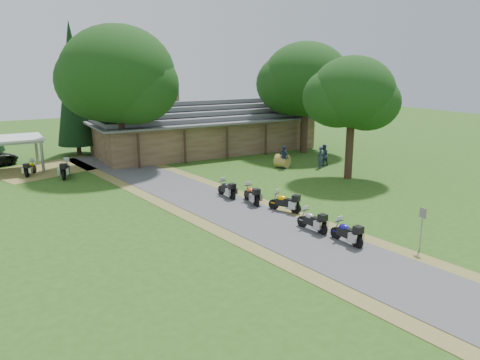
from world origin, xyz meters
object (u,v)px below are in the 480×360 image
carport (0,155)px  motorcycle_row_a (347,231)px  motorcycle_row_c (285,201)px  hay_bale (282,161)px  lodge (205,125)px  motorcycle_carport_b (66,168)px  motorcycle_row_b (312,220)px  motorcycle_row_d (252,194)px  motorcycle_carport_a (30,168)px  motorcycle_row_e (227,188)px

carport → motorcycle_row_a: size_ratio=3.52×
motorcycle_row_c → hay_bale: 11.62m
lodge → hay_bale: lodge is taller
lodge → motorcycle_carport_b: lodge is taller
motorcycle_row_b → motorcycle_row_c: bearing=-19.4°
motorcycle_row_d → motorcycle_carport_b: (-8.58, 12.35, 0.08)m
motorcycle_carport_a → motorcycle_carport_b: size_ratio=0.86×
hay_bale → lodge: bearing=102.6°
lodge → motorcycle_carport_a: 16.19m
motorcycle_row_c → motorcycle_row_d: bearing=-8.5°
motorcycle_carport_a → motorcycle_row_e: bearing=-113.9°
motorcycle_row_d → motorcycle_carport_b: 15.04m
motorcycle_row_c → lodge: bearing=-40.3°
carport → motorcycle_row_c: carport is taller
motorcycle_carport_b → motorcycle_row_d: bearing=-125.1°
carport → motorcycle_row_c: size_ratio=3.45×
carport → motorcycle_row_d: carport is taller
motorcycle_row_a → motorcycle_row_d: size_ratio=0.97×
motorcycle_row_d → motorcycle_row_b: bearing=-170.7°
lodge → motorcycle_row_e: size_ratio=12.53×
motorcycle_row_a → motorcycle_row_d: (-0.56, 7.73, 0.02)m
motorcycle_row_a → motorcycle_carport_b: (-9.14, 20.08, 0.09)m
carport → motorcycle_carport_b: bearing=-46.9°
motorcycle_row_a → motorcycle_row_b: 2.17m
motorcycle_row_c → carport: bearing=7.4°
motorcycle_row_a → motorcycle_row_d: 7.75m
carport → hay_bale: size_ratio=5.64×
motorcycle_row_c → motorcycle_row_d: 2.45m
motorcycle_row_d → motorcycle_carport_a: bearing=43.9°
motorcycle_carport_a → motorcycle_row_b: bearing=-124.1°
hay_bale → motorcycle_carport_a: bearing=158.6°
carport → motorcycle_carport_b: size_ratio=3.04×
motorcycle_row_d → hay_bale: 10.34m
lodge → motorcycle_row_e: (-5.75, -15.23, -1.87)m
carport → motorcycle_row_e: size_ratio=3.60×
motorcycle_row_a → motorcycle_row_c: bearing=-6.9°
motorcycle_row_c → motorcycle_carport_b: 17.41m
motorcycle_row_e → motorcycle_row_d: bearing=-164.3°
lodge → carport: lodge is taller
motorcycle_carport_b → hay_bale: size_ratio=1.85×
motorcycle_row_e → hay_bale: size_ratio=1.57×
motorcycle_carport_a → motorcycle_carport_b: bearing=-106.4°
carport → motorcycle_row_b: bearing=-60.4°
motorcycle_carport_a → motorcycle_carport_b: (2.19, -2.08, 0.10)m
carport → motorcycle_carport_a: bearing=-50.1°
motorcycle_row_a → lodge: bearing=-14.5°
lodge → motorcycle_row_b: 23.35m
motorcycle_row_e → motorcycle_row_b: bearing=-176.8°
motorcycle_row_c → motorcycle_carport_a: bearing=6.7°
motorcycle_row_b → motorcycle_row_e: motorcycle_row_b is taller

